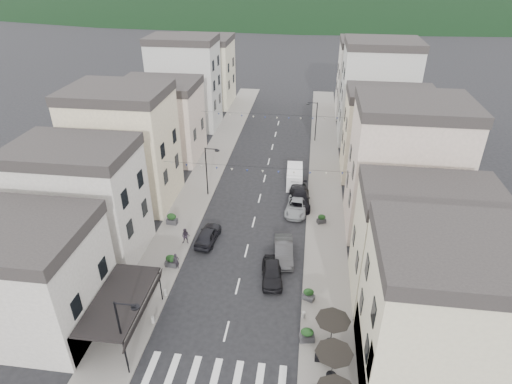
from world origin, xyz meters
TOP-DOWN VIEW (x-y plane):
  - sidewalk_left at (-7.50, 32.00)m, footprint 4.00×76.00m
  - sidewalk_right at (7.50, 32.00)m, footprint 4.00×76.00m
  - boutique_building at (-15.50, 5.00)m, footprint 12.00×8.00m
  - bistro_building at (14.50, 4.00)m, footprint 10.00×8.00m
  - boutique_awning at (-7.25, 5.00)m, footprint 3.77×7.50m
  - buildings_row_left at (-14.50, 37.75)m, footprint 10.20×54.16m
  - buildings_row_right at (14.50, 36.59)m, footprint 10.20×54.16m
  - cafe_terrace at (7.70, 2.80)m, footprint 2.50×8.10m
  - streetlamp_left_near at (-5.82, 2.00)m, footprint 1.70×0.56m
  - streetlamp_left_far at (-5.82, 26.00)m, footprint 1.70×0.56m
  - streetlamp_right_far at (5.82, 44.00)m, footprint 1.70×0.56m
  - bollards at (0.00, 5.50)m, footprint 11.66×10.26m
  - bunting_near at (0.00, 22.00)m, footprint 19.00×0.28m
  - bunting_far at (0.00, 38.00)m, footprint 19.00×0.28m
  - parked_car_a at (2.80, 12.30)m, footprint 2.28×4.53m
  - parked_car_b at (3.58, 15.42)m, footprint 2.12×4.87m
  - parked_car_c at (4.37, 23.67)m, footprint 2.63×5.01m
  - parked_car_d at (4.60, 25.41)m, footprint 2.70×5.70m
  - parked_car_e at (-3.98, 17.04)m, footprint 2.12×4.48m
  - delivery_van at (3.77, 30.07)m, footprint 2.04×4.75m
  - pedestrian_a at (-5.80, 12.52)m, footprint 0.63×0.49m
  - pedestrian_b at (-5.97, 16.26)m, footprint 0.85×0.69m
  - planter_la at (-6.34, 12.73)m, footprint 1.11×0.66m
  - planter_lb at (-8.36, 19.39)m, footprint 1.15×0.69m
  - planter_ra at (6.00, 5.81)m, footprint 1.18×0.80m
  - planter_rb at (6.00, 10.08)m, footprint 1.12×0.89m
  - planter_rc at (7.07, 21.61)m, footprint 1.02×0.81m

SIDE VIEW (x-z plane):
  - sidewalk_left at x=-7.50m, z-range 0.00..0.12m
  - sidewalk_right at x=7.50m, z-range 0.00..0.12m
  - bollards at x=0.00m, z-range 0.12..0.72m
  - planter_rc at x=7.07m, z-range 0.11..1.12m
  - planter_rb at x=6.00m, z-range 0.10..1.21m
  - parked_car_c at x=4.37m, z-range 0.00..1.34m
  - planter_la at x=-6.34m, z-range 0.10..1.31m
  - planter_ra at x=6.00m, z-range 0.10..1.31m
  - planter_lb at x=-8.36m, z-range 0.10..1.35m
  - parked_car_e at x=-3.98m, z-range 0.00..1.48m
  - parked_car_a at x=2.80m, z-range 0.00..1.48m
  - parked_car_b at x=3.58m, z-range 0.00..1.56m
  - parked_car_d at x=4.60m, z-range 0.00..1.61m
  - pedestrian_a at x=-5.80m, z-range 0.12..1.64m
  - pedestrian_b at x=-5.97m, z-range 0.12..1.78m
  - delivery_van at x=3.77m, z-range -0.02..2.22m
  - cafe_terrace at x=7.70m, z-range 1.09..3.62m
  - boutique_awning at x=-7.25m, z-range 1.48..4.75m
  - streetlamp_left_near at x=-5.82m, z-range 0.70..6.70m
  - streetlamp_left_far at x=-5.82m, z-range 0.70..6.70m
  - streetlamp_right_far at x=5.82m, z-range 0.70..6.70m
  - boutique_building at x=-15.50m, z-range 0.00..8.00m
  - bistro_building at x=14.50m, z-range 0.00..10.00m
  - bunting_near at x=0.00m, z-range 5.34..5.96m
  - bunting_far at x=0.00m, z-range 5.34..5.96m
  - buildings_row_left at x=-14.50m, z-range -0.88..13.12m
  - buildings_row_right at x=14.50m, z-range -0.93..13.57m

